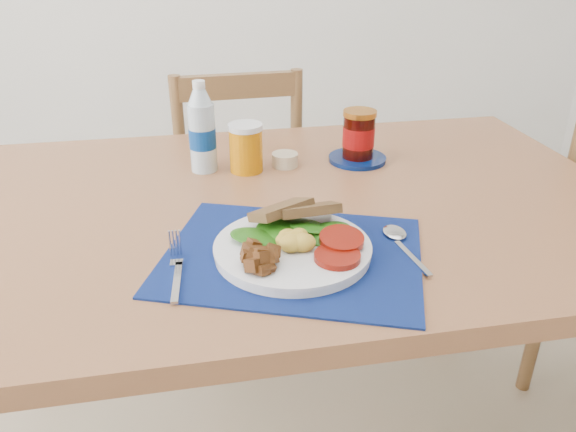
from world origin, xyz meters
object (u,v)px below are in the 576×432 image
object	(u,v)px
juice_glass	(246,149)
chair_far	(236,172)
jam_on_saucer	(358,139)
breakfast_plate	(290,246)
water_bottle	(202,132)

from	to	relation	value
juice_glass	chair_far	bearing A→B (deg)	87.81
juice_glass	jam_on_saucer	bearing A→B (deg)	2.71
jam_on_saucer	breakfast_plate	bearing A→B (deg)	-120.59
breakfast_plate	juice_glass	world-z (taller)	juice_glass
jam_on_saucer	juice_glass	bearing A→B (deg)	-177.29
breakfast_plate	water_bottle	xyz separation A→B (m)	(-0.12, 0.41, 0.07)
chair_far	water_bottle	distance (m)	0.56
chair_far	water_bottle	size ratio (longest dim) A/B	5.33
water_bottle	jam_on_saucer	world-z (taller)	water_bottle
chair_far	breakfast_plate	xyz separation A→B (m)	(0.01, -0.88, 0.22)
water_bottle	juice_glass	bearing A→B (deg)	-13.05
chair_far	jam_on_saucer	size ratio (longest dim) A/B	8.04
water_bottle	juice_glass	distance (m)	0.10
juice_glass	jam_on_saucer	distance (m)	0.26
breakfast_plate	jam_on_saucer	bearing A→B (deg)	40.34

